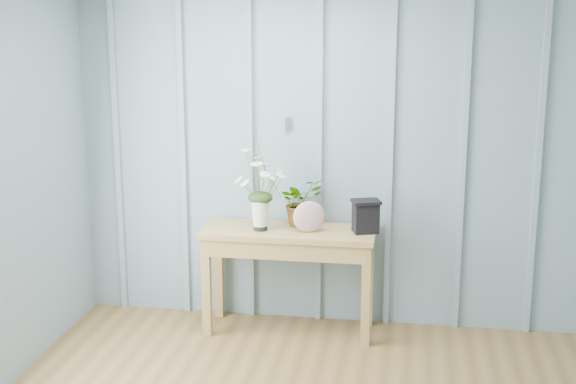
% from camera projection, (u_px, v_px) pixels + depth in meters
% --- Properties ---
extents(room_shell, '(4.00, 4.50, 2.50)m').
position_uv_depth(room_shell, '(338.00, 63.00, 4.19)').
color(room_shell, '#7D96A2').
rests_on(room_shell, ground).
extents(sideboard, '(1.20, 0.45, 0.75)m').
position_uv_depth(sideboard, '(289.00, 245.00, 5.61)').
color(sideboard, '#A28144').
rests_on(sideboard, ground).
extents(daisy_vase, '(0.42, 0.32, 0.60)m').
position_uv_depth(daisy_vase, '(260.00, 177.00, 5.48)').
color(daisy_vase, black).
rests_on(daisy_vase, sideboard).
extents(spider_plant, '(0.40, 0.40, 0.34)m').
position_uv_depth(spider_plant, '(301.00, 202.00, 5.66)').
color(spider_plant, '#1D3B13').
rests_on(spider_plant, sideboard).
extents(felt_disc_vessel, '(0.23, 0.13, 0.22)m').
position_uv_depth(felt_disc_vessel, '(309.00, 217.00, 5.49)').
color(felt_disc_vessel, '#934E64').
rests_on(felt_disc_vessel, sideboard).
extents(carved_box, '(0.22, 0.20, 0.23)m').
position_uv_depth(carved_box, '(366.00, 216.00, 5.49)').
color(carved_box, black).
rests_on(carved_box, sideboard).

